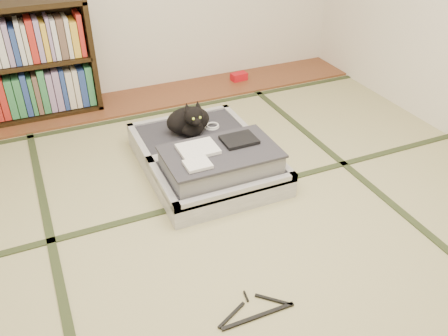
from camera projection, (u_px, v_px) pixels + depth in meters
name	position (u px, v px, depth m)	size (l,w,h in m)	color
floor	(241.00, 237.00, 2.72)	(4.50, 4.50, 0.00)	tan
wood_strip	(145.00, 99.00, 4.24)	(4.00, 0.50, 0.02)	brown
red_item	(239.00, 77.00, 4.56)	(0.15, 0.09, 0.07)	red
tatami_borders	(208.00, 190.00, 3.09)	(4.00, 4.50, 0.01)	#2D381E
bookcase	(3.00, 67.00, 3.69)	(1.39, 0.32, 0.92)	black
suitcase	(208.00, 158.00, 3.21)	(0.82, 1.09, 0.32)	silver
cat	(190.00, 121.00, 3.34)	(0.36, 0.36, 0.29)	black
cable_coil	(212.00, 126.00, 3.48)	(0.11, 0.11, 0.03)	white
hanger	(255.00, 311.00, 2.26)	(0.39, 0.18, 0.01)	black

